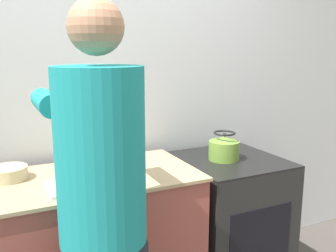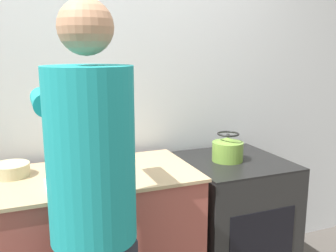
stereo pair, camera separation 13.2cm
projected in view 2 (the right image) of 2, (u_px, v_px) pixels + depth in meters
The scene contains 7 objects.
wall_back at pixel (97, 94), 2.37m from camera, with size 8.00×0.05×2.60m.
oven at pixel (232, 224), 2.47m from camera, with size 0.63×0.66×0.88m.
person at pixel (93, 207), 1.50m from camera, with size 0.39×0.62×1.76m.
cutting_board at pixel (75, 184), 1.85m from camera, with size 0.28×0.22×0.02m.
knife at pixel (79, 182), 1.84m from camera, with size 0.24×0.14×0.01m.
kettle at pixel (228, 149), 2.35m from camera, with size 0.20×0.20×0.18m.
bowl_prep at pixel (11, 170), 1.98m from camera, with size 0.19×0.19×0.07m.
Camera 2 is at (-0.47, -1.64, 1.58)m, focal length 40.00 mm.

